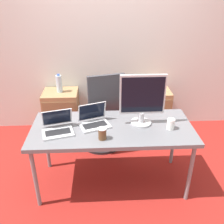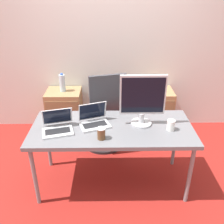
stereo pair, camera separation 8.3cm
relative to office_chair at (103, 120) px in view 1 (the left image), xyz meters
The scene contains 12 objects.
ground_plane 0.82m from the office_chair, 82.86° to the right, with size 14.00×14.00×0.00m, color maroon.
wall_back 1.10m from the office_chair, 82.26° to the left, with size 10.00×0.05×2.60m.
desk 0.75m from the office_chair, 82.86° to the right, with size 1.63×0.72×0.72m.
office_chair is the anchor object (origin of this frame).
cabinet_left 0.72m from the office_chair, 145.66° to the left, with size 0.49×0.42×0.66m.
cabinet_right 0.84m from the office_chair, 28.77° to the left, with size 0.49×0.42×0.66m.
water_bottle 0.80m from the office_chair, 145.51° to the left, with size 0.08×0.08×0.26m.
laptop_left 0.74m from the office_chair, 98.29° to the right, with size 0.34×0.33×0.21m.
laptop_right 0.95m from the office_chair, 120.35° to the right, with size 0.33×0.34×0.21m.
monitor 0.95m from the office_chair, 59.07° to the right, with size 0.45×0.21×0.53m.
coffee_cup_white 1.08m from the office_chair, 49.23° to the right, with size 0.08×0.08×0.11m.
coffee_cup_brown 0.99m from the office_chair, 90.92° to the right, with size 0.08×0.08×0.12m.
Camera 1 is at (-0.11, -2.17, 2.01)m, focal length 40.00 mm.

